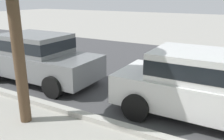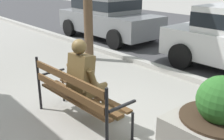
% 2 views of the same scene
% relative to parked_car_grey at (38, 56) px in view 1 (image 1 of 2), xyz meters
% --- Properties ---
extents(street_surface, '(60.00, 9.00, 0.01)m').
position_rel_parked_car_grey_xyz_m(street_surface, '(4.64, 3.24, -0.84)').
color(street_surface, '#424244').
rests_on(street_surface, ground).
extents(curb_stone, '(60.00, 0.20, 0.12)m').
position_rel_parked_car_grey_xyz_m(curb_stone, '(4.64, -1.36, -0.78)').
color(curb_stone, '#B2AFA8').
rests_on(curb_stone, ground).
extents(parked_car_grey, '(4.11, 1.94, 1.56)m').
position_rel_parked_car_grey_xyz_m(parked_car_grey, '(0.00, 0.00, 0.00)').
color(parked_car_grey, slate).
rests_on(parked_car_grey, ground).
extents(parked_car_white, '(4.11, 1.94, 1.56)m').
position_rel_parked_car_grey_xyz_m(parked_car_white, '(5.18, 0.00, 0.00)').
color(parked_car_white, silver).
rests_on(parked_car_white, ground).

